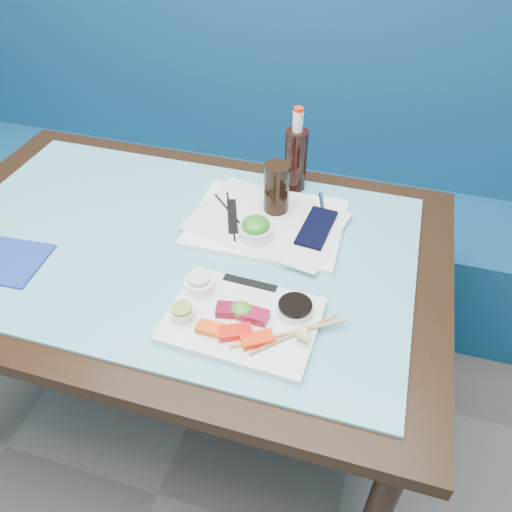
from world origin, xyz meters
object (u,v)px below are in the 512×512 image
(cola_glass, at_px, (276,188))
(blue_napkin, at_px, (11,262))
(sashimi_plate, at_px, (242,320))
(dining_table, at_px, (178,268))
(cola_bottle_body, at_px, (296,160))
(serving_tray, at_px, (267,223))
(booth_bench, at_px, (262,189))
(seaweed_bowl, at_px, (255,232))

(cola_glass, height_order, blue_napkin, cola_glass)
(blue_napkin, bearing_deg, sashimi_plate, -2.06)
(dining_table, xyz_separation_m, cola_bottle_body, (0.24, 0.34, 0.18))
(serving_tray, height_order, cola_bottle_body, cola_bottle_body)
(sashimi_plate, height_order, serving_tray, sashimi_plate)
(dining_table, xyz_separation_m, cola_glass, (0.22, 0.19, 0.18))
(sashimi_plate, bearing_deg, blue_napkin, -179.40)
(booth_bench, height_order, serving_tray, booth_bench)
(dining_table, xyz_separation_m, sashimi_plate, (0.25, -0.21, 0.10))
(booth_bench, relative_size, cola_glass, 21.15)
(sashimi_plate, distance_m, cola_bottle_body, 0.55)
(booth_bench, distance_m, seaweed_bowl, 0.90)
(booth_bench, xyz_separation_m, blue_napkin, (-0.36, -1.02, 0.39))
(serving_tray, bearing_deg, cola_glass, 78.49)
(seaweed_bowl, bearing_deg, blue_napkin, -155.97)
(booth_bench, height_order, seaweed_bowl, booth_bench)
(serving_tray, xyz_separation_m, seaweed_bowl, (-0.01, -0.07, 0.02))
(dining_table, relative_size, cola_bottle_body, 7.63)
(booth_bench, height_order, blue_napkin, booth_bench)
(seaweed_bowl, bearing_deg, booth_bench, 104.53)
(sashimi_plate, xyz_separation_m, blue_napkin, (-0.61, 0.02, -0.01))
(booth_bench, xyz_separation_m, serving_tray, (0.21, -0.70, 0.39))
(cola_bottle_body, height_order, blue_napkin, cola_bottle_body)
(dining_table, relative_size, sashimi_plate, 4.30)
(booth_bench, height_order, sashimi_plate, booth_bench)
(seaweed_bowl, bearing_deg, cola_bottle_body, 81.95)
(sashimi_plate, distance_m, serving_tray, 0.35)
(serving_tray, bearing_deg, seaweed_bowl, -98.80)
(seaweed_bowl, bearing_deg, cola_glass, 81.25)
(booth_bench, xyz_separation_m, seaweed_bowl, (0.20, -0.77, 0.42))
(dining_table, relative_size, seaweed_bowl, 16.33)
(dining_table, distance_m, cola_glass, 0.34)
(sashimi_plate, distance_m, seaweed_bowl, 0.28)
(serving_tray, bearing_deg, dining_table, -147.70)
(sashimi_plate, height_order, cola_glass, cola_glass)
(blue_napkin, bearing_deg, cola_bottle_body, 41.16)
(cola_bottle_body, relative_size, blue_napkin, 1.15)
(dining_table, bearing_deg, cola_bottle_body, 54.68)
(sashimi_plate, bearing_deg, booth_bench, 106.19)
(sashimi_plate, distance_m, blue_napkin, 0.61)
(cola_bottle_body, distance_m, blue_napkin, 0.80)
(booth_bench, relative_size, sashimi_plate, 9.21)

